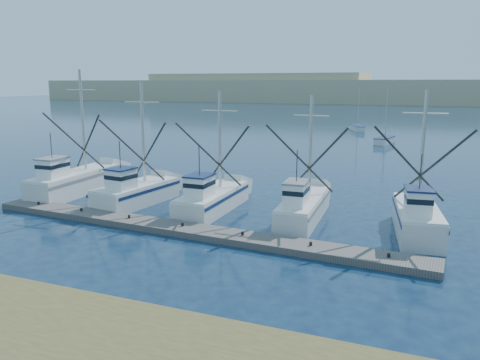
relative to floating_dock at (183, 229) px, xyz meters
name	(u,v)px	position (x,y,z in m)	size (l,w,h in m)	color
ground	(250,296)	(6.81, -6.62, -0.19)	(500.00, 500.00, 0.00)	#0D1D3B
floating_dock	(183,229)	(0.00, 0.00, 0.00)	(29.12, 1.94, 0.39)	#635E58
dune_ridge	(412,91)	(6.81, 203.38, 4.81)	(360.00, 60.00, 10.00)	tan
trawler_fleet	(201,197)	(-1.17, 4.95, 0.79)	(28.97, 8.83, 9.92)	silver
sailboat_near	(385,140)	(7.84, 48.20, 0.31)	(2.68, 5.77, 8.10)	silver
sailboat_far	(357,128)	(1.46, 66.24, 0.31)	(3.36, 5.51, 8.10)	silver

